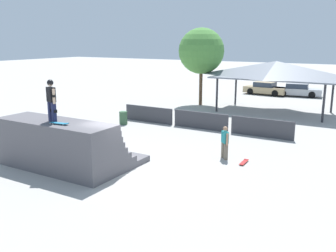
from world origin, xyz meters
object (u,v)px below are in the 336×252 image
Objects in this scene: bystander_walking at (225,141)px; skater_on_deck at (51,98)px; skateboard_on_ground at (244,162)px; parked_car_tan at (265,89)px; parked_car_silver at (298,90)px; skateboard_on_deck at (60,123)px; trash_bin at (123,118)px; tree_beside_pavilion at (201,51)px.

skater_on_deck is at bearing 87.31° from bystander_walking.
parked_car_tan is (-5.54, 21.81, 0.54)m from skateboard_on_ground.
bystander_walking is 22.11m from parked_car_tan.
skateboard_on_deck is at bearing -104.00° from parked_car_silver.
skateboard_on_ground is at bearing -20.54° from trash_bin.
bystander_walking reaches higher than parked_car_silver.
bystander_walking is 1.82× the size of skateboard_on_ground.
trash_bin is 0.20× the size of parked_car_tan.
bystander_walking is 9.11m from trash_bin.
skater_on_deck is 0.39× the size of parked_car_silver.
skater_on_deck is at bearing -70.91° from trash_bin.
skateboard_on_deck is 27.68m from parked_car_silver.
skateboard_on_ground is 1.00× the size of trash_bin.
skateboard_on_deck is at bearing 92.10° from bystander_walking.
skateboard_on_deck is at bearing -81.87° from tree_beside_pavilion.
skater_on_deck reaches higher than skateboard_on_ground.
tree_beside_pavilion is (-8.48, 12.94, 4.43)m from skateboard_on_ground.
skateboard_on_deck reaches higher than parked_car_tan.
bystander_walking is 0.34× the size of parked_car_silver.
bystander_walking is at bearing 78.38° from skateboard_on_ground.
bystander_walking is at bearing -21.78° from trash_bin.
parked_car_tan is at bearing -178.79° from parked_car_silver.
skater_on_deck is 0.40× the size of parked_car_tan.
tree_beside_pavilion is at bearing 31.16° from skateboard_on_ground.
parked_car_silver is at bearing 101.37° from skater_on_deck.
tree_beside_pavilion is 10.28m from trash_bin.
skateboard_on_ground is (6.53, 4.95, -3.04)m from skater_on_deck.
bystander_walking is 0.24× the size of tree_beside_pavilion.
skateboard_on_deck is at bearing 0.15° from skater_on_deck.
skateboard_on_deck reaches higher than skateboard_on_ground.
trash_bin is (-9.47, 3.55, 0.37)m from skateboard_on_ground.
bystander_walking is 0.35× the size of parked_car_tan.
bystander_walking reaches higher than parked_car_tan.
tree_beside_pavilion is 1.42× the size of parked_car_silver.
parked_car_silver is at bearing 4.27° from skateboard_on_ground.
skateboard_on_deck reaches higher than parked_car_silver.
skateboard_on_ground is 10.12m from trash_bin.
parked_car_silver is (3.07, 0.44, 0.00)m from parked_car_tan.
bystander_walking reaches higher than skateboard_on_ground.
tree_beside_pavilion reaches higher than parked_car_silver.
tree_beside_pavilion reaches higher than parked_car_tan.
skater_on_deck reaches higher than trash_bin.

